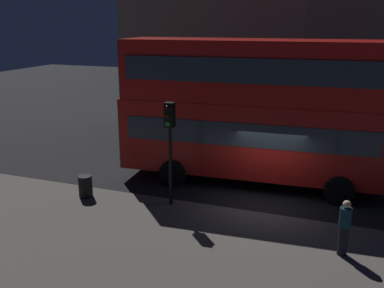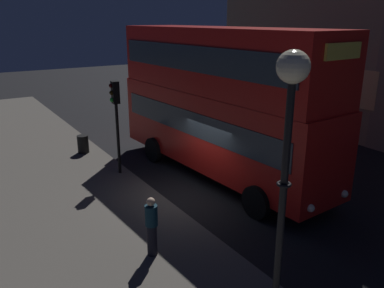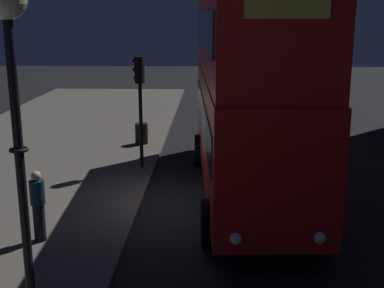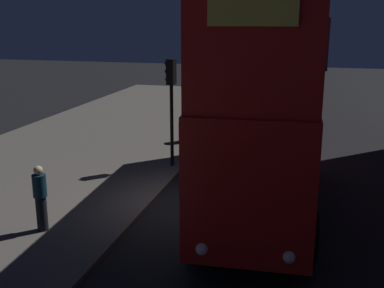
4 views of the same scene
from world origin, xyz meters
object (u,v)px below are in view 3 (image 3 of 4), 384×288
street_lamp (12,67)px  double_decker_bus (248,84)px  traffic_light_near_kerb (139,88)px  pedestrian (38,205)px  litter_bin (142,134)px

street_lamp → double_decker_bus: bearing=152.1°
traffic_light_near_kerb → street_lamp: 9.41m
street_lamp → pedestrian: bearing=-163.2°
traffic_light_near_kerb → pedestrian: traffic_light_near_kerb is taller
street_lamp → pedestrian: size_ratio=3.33×
double_decker_bus → traffic_light_near_kerb: 3.96m
traffic_light_near_kerb → pedestrian: (5.83, -1.50, -1.82)m
street_lamp → pedestrian: 4.94m
double_decker_bus → litter_bin: 7.04m
street_lamp → litter_bin: size_ratio=6.66×
street_lamp → litter_bin: bearing=179.8°
double_decker_bus → litter_bin: double_decker_bus is taller
litter_bin → street_lamp: bearing=-0.2°
traffic_light_near_kerb → street_lamp: (9.26, -0.47, 1.57)m
double_decker_bus → street_lamp: bearing=-31.2°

